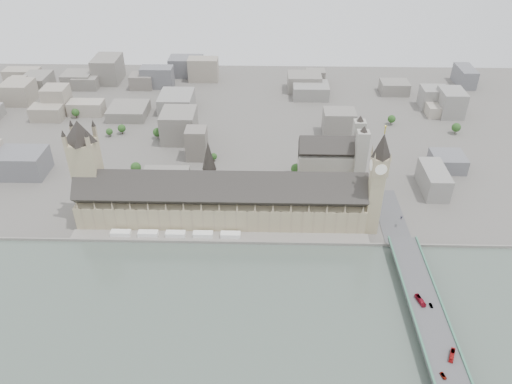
{
  "coord_description": "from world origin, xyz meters",
  "views": [
    {
      "loc": [
        41.9,
        -359.98,
        286.12
      ],
      "look_at": [
        32.11,
        32.82,
        24.29
      ],
      "focal_mm": 35.0,
      "sensor_mm": 36.0,
      "label": 1
    }
  ],
  "objects_px": {
    "red_bus_south": "(452,355)",
    "westminster_bridge": "(422,303)",
    "westminster_abbey": "(333,160)",
    "car_grey": "(443,376)",
    "victoria_tower": "(86,166)",
    "car_approach": "(401,217)",
    "palace_of_westminster": "(221,201)",
    "red_bus_north": "(420,300)",
    "elizabeth_tower": "(378,177)",
    "car_silver": "(431,305)"
  },
  "relations": [
    {
      "from": "westminster_bridge",
      "to": "car_grey",
      "type": "bearing_deg",
      "value": -94.14
    },
    {
      "from": "elizabeth_tower",
      "to": "car_approach",
      "type": "height_order",
      "value": "elizabeth_tower"
    },
    {
      "from": "westminster_bridge",
      "to": "westminster_abbey",
      "type": "bearing_deg",
      "value": 105.64
    },
    {
      "from": "elizabeth_tower",
      "to": "car_grey",
      "type": "height_order",
      "value": "elizabeth_tower"
    },
    {
      "from": "victoria_tower",
      "to": "car_approach",
      "type": "xyz_separation_m",
      "value": [
        289.2,
        -12.19,
        -44.29
      ]
    },
    {
      "from": "elizabeth_tower",
      "to": "westminster_abbey",
      "type": "xyz_separation_m",
      "value": [
        -27.08,
        87.0,
        -33.01
      ]
    },
    {
      "from": "westminster_bridge",
      "to": "red_bus_south",
      "type": "height_order",
      "value": "red_bus_south"
    },
    {
      "from": "westminster_bridge",
      "to": "car_approach",
      "type": "relative_size",
      "value": 71.28
    },
    {
      "from": "red_bus_north",
      "to": "car_grey",
      "type": "bearing_deg",
      "value": -107.13
    },
    {
      "from": "palace_of_westminster",
      "to": "victoria_tower",
      "type": "height_order",
      "value": "victoria_tower"
    },
    {
      "from": "elizabeth_tower",
      "to": "red_bus_north",
      "type": "xyz_separation_m",
      "value": [
        20.24,
        -99.78,
        -46.12
      ]
    },
    {
      "from": "victoria_tower",
      "to": "car_approach",
      "type": "height_order",
      "value": "victoria_tower"
    },
    {
      "from": "red_bus_north",
      "to": "car_approach",
      "type": "xyz_separation_m",
      "value": [
        8.97,
        105.59,
        -1.06
      ]
    },
    {
      "from": "westminster_abbey",
      "to": "car_grey",
      "type": "distance_m",
      "value": 256.33
    },
    {
      "from": "westminster_bridge",
      "to": "car_silver",
      "type": "bearing_deg",
      "value": -67.98
    },
    {
      "from": "westminster_abbey",
      "to": "red_bus_south",
      "type": "bearing_deg",
      "value": -76.63
    },
    {
      "from": "westminster_abbey",
      "to": "car_silver",
      "type": "relative_size",
      "value": 14.75
    },
    {
      "from": "elizabeth_tower",
      "to": "car_grey",
      "type": "relative_size",
      "value": 19.13
    },
    {
      "from": "palace_of_westminster",
      "to": "elizabeth_tower",
      "type": "distance_m",
      "value": 142.94
    },
    {
      "from": "westminster_bridge",
      "to": "car_silver",
      "type": "xyz_separation_m",
      "value": [
        3.38,
        -8.36,
        5.88
      ]
    },
    {
      "from": "westminster_abbey",
      "to": "car_approach",
      "type": "distance_m",
      "value": 99.8
    },
    {
      "from": "palace_of_westminster",
      "to": "red_bus_south",
      "type": "relative_size",
      "value": 22.7
    },
    {
      "from": "westminster_abbey",
      "to": "car_silver",
      "type": "bearing_deg",
      "value": -74.08
    },
    {
      "from": "victoria_tower",
      "to": "westminster_abbey",
      "type": "bearing_deg",
      "value": 16.5
    },
    {
      "from": "car_grey",
      "to": "car_approach",
      "type": "relative_size",
      "value": 1.23
    },
    {
      "from": "westminster_abbey",
      "to": "car_grey",
      "type": "bearing_deg",
      "value": -79.63
    },
    {
      "from": "palace_of_westminster",
      "to": "westminster_abbey",
      "type": "relative_size",
      "value": 3.9
    },
    {
      "from": "car_silver",
      "to": "car_approach",
      "type": "height_order",
      "value": "car_silver"
    },
    {
      "from": "red_bus_north",
      "to": "car_silver",
      "type": "xyz_separation_m",
      "value": [
        7.15,
        -4.08,
        -0.96
      ]
    },
    {
      "from": "victoria_tower",
      "to": "car_grey",
      "type": "relative_size",
      "value": 17.8
    },
    {
      "from": "westminster_abbey",
      "to": "car_silver",
      "type": "height_order",
      "value": "westminster_abbey"
    },
    {
      "from": "red_bus_south",
      "to": "car_grey",
      "type": "xyz_separation_m",
      "value": [
        -10.04,
        -15.69,
        -0.84
      ]
    },
    {
      "from": "westminster_bridge",
      "to": "palace_of_westminster",
      "type": "bearing_deg",
      "value": 146.51
    },
    {
      "from": "victoria_tower",
      "to": "car_approach",
      "type": "relative_size",
      "value": 21.93
    },
    {
      "from": "palace_of_westminster",
      "to": "westminster_bridge",
      "type": "xyz_separation_m",
      "value": [
        162.0,
        -107.2,
        -17.58
      ]
    },
    {
      "from": "elizabeth_tower",
      "to": "victoria_tower",
      "type": "relative_size",
      "value": 1.07
    },
    {
      "from": "victoria_tower",
      "to": "red_bus_south",
      "type": "relative_size",
      "value": 8.57
    },
    {
      "from": "palace_of_westminster",
      "to": "car_grey",
      "type": "bearing_deg",
      "value": -48.34
    },
    {
      "from": "red_bus_north",
      "to": "car_approach",
      "type": "height_order",
      "value": "red_bus_north"
    },
    {
      "from": "elizabeth_tower",
      "to": "red_bus_south",
      "type": "bearing_deg",
      "value": -78.98
    },
    {
      "from": "red_bus_north",
      "to": "car_approach",
      "type": "bearing_deg",
      "value": 69.11
    },
    {
      "from": "red_bus_south",
      "to": "car_grey",
      "type": "height_order",
      "value": "red_bus_south"
    },
    {
      "from": "red_bus_south",
      "to": "westminster_bridge",
      "type": "bearing_deg",
      "value": 119.7
    },
    {
      "from": "westminster_abbey",
      "to": "car_grey",
      "type": "height_order",
      "value": "westminster_abbey"
    },
    {
      "from": "victoria_tower",
      "to": "westminster_abbey",
      "type": "distance_m",
      "value": 244.79
    },
    {
      "from": "elizabeth_tower",
      "to": "car_silver",
      "type": "xyz_separation_m",
      "value": [
        27.38,
        -103.86,
        -47.08
      ]
    },
    {
      "from": "car_silver",
      "to": "car_approach",
      "type": "xyz_separation_m",
      "value": [
        1.82,
        109.67,
        -0.1
      ]
    },
    {
      "from": "elizabeth_tower",
      "to": "car_approach",
      "type": "bearing_deg",
      "value": 11.25
    },
    {
      "from": "westminster_abbey",
      "to": "red_bus_north",
      "type": "distance_m",
      "value": 193.13
    },
    {
      "from": "car_silver",
      "to": "red_bus_north",
      "type": "bearing_deg",
      "value": 143.61
    }
  ]
}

